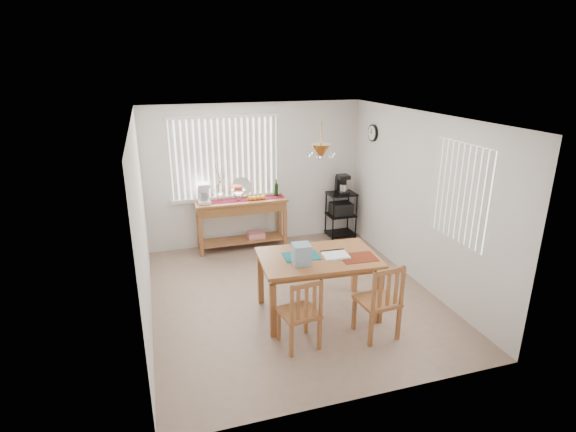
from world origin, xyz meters
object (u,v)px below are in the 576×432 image
object	(u,v)px
sideboard	(242,212)
chair_right	(379,301)
wire_cart	(341,210)
cart_items	(342,184)
chair_left	(301,313)
dining_table	(318,263)

from	to	relation	value
sideboard	chair_right	size ratio (longest dim) A/B	1.64
sideboard	wire_cart	distance (m)	1.96
cart_items	chair_left	distance (m)	3.80
chair_left	chair_right	xyz separation A→B (m)	(0.99, -0.07, 0.03)
wire_cart	cart_items	size ratio (longest dim) A/B	2.43
wire_cart	chair_right	size ratio (longest dim) A/B	0.89
sideboard	cart_items	bearing A→B (deg)	0.29
sideboard	chair_right	world-z (taller)	chair_right
sideboard	wire_cart	bearing A→B (deg)	0.01
cart_items	chair_left	xyz separation A→B (m)	(-1.92, -3.23, -0.60)
cart_items	chair_right	world-z (taller)	cart_items
dining_table	chair_left	bearing A→B (deg)	-124.65
wire_cart	chair_right	distance (m)	3.42
wire_cart	chair_left	world-z (taller)	chair_left
sideboard	chair_left	size ratio (longest dim) A/B	1.76
wire_cart	chair_right	world-z (taller)	chair_right
cart_items	chair_left	bearing A→B (deg)	-120.66
wire_cart	cart_items	distance (m)	0.52
chair_left	chair_right	size ratio (longest dim) A/B	0.93
sideboard	cart_items	size ratio (longest dim) A/B	4.49
chair_right	cart_items	bearing A→B (deg)	74.41
cart_items	dining_table	size ratio (longest dim) A/B	0.23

